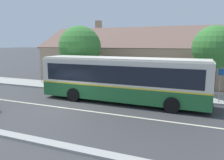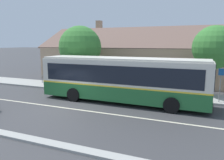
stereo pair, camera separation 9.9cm
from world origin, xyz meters
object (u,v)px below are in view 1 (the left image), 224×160
Objects in this scene: bench_by_building at (71,82)px; street_tree_primary at (214,47)px; street_tree_secondary at (80,49)px; bus_stop_sign at (220,81)px; bench_down_street at (115,86)px; transit_bus at (122,78)px; bike_rack at (46,78)px.

street_tree_primary is (12.38, 1.12, 3.36)m from bench_by_building.
street_tree_secondary is 12.55m from bus_stop_sign.
bus_stop_sign is at bearing -3.84° from bench_by_building.
street_tree_secondary is at bearing 55.21° from bench_by_building.
bench_down_street is 0.63× the size of bus_stop_sign.
bench_by_building is at bearing -124.79° from street_tree_secondary.
transit_bus is at bearing -162.34° from bus_stop_sign.
bench_down_street reaches higher than bike_rack.
transit_bus is 8.05× the size of bench_down_street.
transit_bus is 7.10m from street_tree_secondary.
transit_bus reaches higher than bench_down_street.
street_tree_primary reaches higher than bench_down_street.
transit_bus is 5.08× the size of bus_stop_sign.
bench_by_building is 0.32× the size of street_tree_primary.
bus_stop_sign is at bearing -77.05° from street_tree_primary.
bench_by_building reaches higher than bike_rack.
bike_rack is at bearing 175.39° from bus_stop_sign.
street_tree_primary is 3.07m from bus_stop_sign.
bike_rack is at bearing -177.54° from street_tree_primary.
street_tree_primary is at bearing 102.95° from bus_stop_sign.
bench_by_building is 1.57× the size of bike_rack.
bike_rack is at bearing 176.10° from bench_down_street.
street_tree_secondary reaches higher than transit_bus.
street_tree_secondary reaches higher than bench_down_street.
street_tree_primary reaches higher than transit_bus.
street_tree_secondary is (-4.03, 0.92, 3.13)m from bench_down_street.
street_tree_secondary is at bearing 5.52° from bike_rack.
bench_by_building is 4.60m from bench_down_street.
bike_rack is (-9.58, 3.40, -1.06)m from transit_bus.
street_tree_primary reaches higher than bench_by_building.
bus_stop_sign is (8.23, -0.76, 1.08)m from bench_down_street.
bus_stop_sign is 16.24m from bike_rack.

